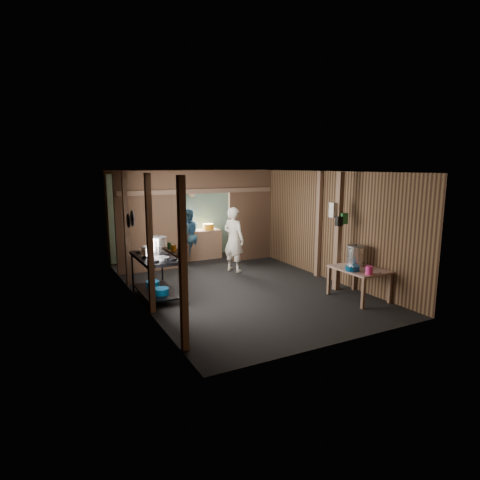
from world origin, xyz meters
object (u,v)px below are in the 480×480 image
pink_bucket (369,270)px  yellow_tub (208,227)px  gas_range (157,277)px  stock_pot (356,256)px  prep_table (358,283)px  stove_pot_large (159,245)px  cook (234,240)px

pink_bucket → yellow_tub: bearing=101.4°
pink_bucket → gas_range: bearing=146.1°
yellow_tub → stock_pot: bearing=-74.0°
stock_pot → yellow_tub: (-1.36, 4.73, 0.09)m
prep_table → stove_pot_large: stove_pot_large is taller
yellow_tub → cook: cook is taller
pink_bucket → yellow_tub: size_ratio=0.52×
cook → yellow_tub: bearing=-25.6°
gas_range → pink_bucket: (3.54, -2.37, 0.28)m
pink_bucket → cook: 3.79m
stove_pot_large → yellow_tub: bearing=49.5°
stock_pot → cook: cook is taller
pink_bucket → yellow_tub: yellow_tub is taller
stove_pot_large → stock_pot: stove_pot_large is taller
prep_table → pink_bucket: size_ratio=6.60×
yellow_tub → cook: bearing=-91.3°
stock_pot → pink_bucket: stock_pot is taller
gas_range → stock_pot: (3.81, -1.70, 0.40)m
gas_range → stock_pot: 4.19m
stove_pot_large → stock_pot: size_ratio=0.78×
gas_range → yellow_tub: size_ratio=4.84×
stove_pot_large → yellow_tub: stove_pot_large is taller
stove_pot_large → yellow_tub: 3.51m
stove_pot_large → pink_bucket: size_ratio=2.11×
gas_range → pink_bucket: bearing=-33.9°
prep_table → stock_pot: 0.58m
gas_range → prep_table: gas_range is taller
prep_table → cook: size_ratio=0.65×
yellow_tub → gas_range: bearing=-129.0°
pink_bucket → cook: (-1.12, 3.62, 0.11)m
gas_range → prep_table: 4.18m
gas_range → stove_pot_large: (0.17, 0.36, 0.61)m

